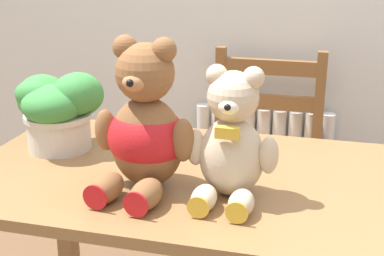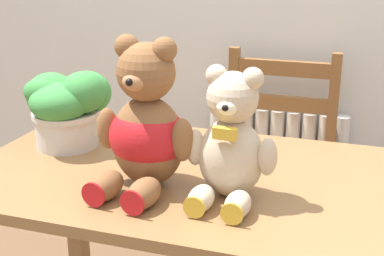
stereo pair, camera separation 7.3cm
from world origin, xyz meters
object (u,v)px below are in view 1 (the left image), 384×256
teddy_bear_left (145,129)px  potted_plant (59,106)px  teddy_bear_right (232,143)px  wooden_chair_behind (261,172)px

teddy_bear_left → potted_plant: size_ratio=1.40×
teddy_bear_right → potted_plant: (-0.56, 0.20, -0.01)m
wooden_chair_behind → potted_plant: potted_plant is taller
teddy_bear_right → wooden_chair_behind: bearing=-86.4°
teddy_bear_right → potted_plant: size_ratio=1.19×
wooden_chair_behind → teddy_bear_left: size_ratio=2.40×
teddy_bear_right → potted_plant: 0.60m
wooden_chair_behind → teddy_bear_left: teddy_bear_left is taller
teddy_bear_left → potted_plant: bearing=-23.9°
teddy_bear_right → teddy_bear_left: bearing=1.5°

